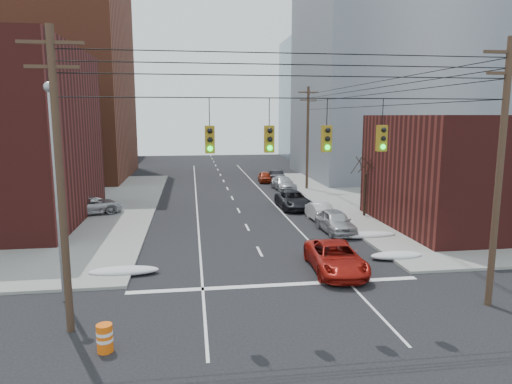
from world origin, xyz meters
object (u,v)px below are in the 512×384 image
object	(u,v)px
parked_car_a	(335,221)
parked_car_b	(322,213)
lot_car_d	(14,205)
parked_car_e	(265,177)
parked_car_d	(283,183)
lot_car_c	(5,207)
lot_car_a	(73,203)
parked_car_c	(293,200)
lot_car_b	(89,205)
red_pickup	(335,258)
construction_barrel	(105,338)
parked_car_f	(277,176)

from	to	relation	value
parked_car_a	parked_car_b	size ratio (longest dim) A/B	1.12
parked_car_a	lot_car_d	xyz separation A→B (m)	(-23.89, 8.64, 0.09)
parked_car_e	lot_car_d	world-z (taller)	lot_car_d
parked_car_b	parked_car_d	distance (m)	15.27
parked_car_e	lot_car_c	size ratio (longest dim) A/B	0.71
lot_car_a	lot_car_c	size ratio (longest dim) A/B	0.90
parked_car_c	lot_car_a	bearing A→B (deg)	178.32
parked_car_a	lot_car_d	bearing A→B (deg)	157.81
parked_car_b	lot_car_d	xyz separation A→B (m)	(-23.88, 5.31, 0.20)
parked_car_b	parked_car_a	bearing A→B (deg)	-93.17
lot_car_b	lot_car_c	world-z (taller)	lot_car_c
parked_car_b	parked_car_d	size ratio (longest dim) A/B	0.84
lot_car_d	lot_car_c	bearing A→B (deg)	168.86
parked_car_e	lot_car_d	size ratio (longest dim) A/B	0.89
lot_car_c	lot_car_b	bearing A→B (deg)	-79.47
parked_car_d	parked_car_e	distance (m)	6.04
parked_car_d	red_pickup	bearing A→B (deg)	-100.40
red_pickup	parked_car_c	world-z (taller)	same
parked_car_c	lot_car_b	distance (m)	16.89
parked_car_b	construction_barrel	distance (m)	21.93
parked_car_c	lot_car_c	bearing A→B (deg)	-178.89
parked_car_a	construction_barrel	world-z (taller)	parked_car_a
parked_car_e	lot_car_b	size ratio (longest dim) A/B	0.73
parked_car_d	lot_car_b	distance (m)	20.99
parked_car_f	red_pickup	bearing A→B (deg)	-92.67
lot_car_d	construction_barrel	world-z (taller)	lot_car_d
parked_car_a	lot_car_d	size ratio (longest dim) A/B	1.08
lot_car_b	parked_car_b	bearing A→B (deg)	-123.08
red_pickup	parked_car_c	xyz separation A→B (m)	(1.44, 16.23, 0.00)
red_pickup	lot_car_a	size ratio (longest dim) A/B	1.12
lot_car_a	lot_car_b	world-z (taller)	lot_car_a
parked_car_d	lot_car_d	world-z (taller)	lot_car_d
red_pickup	parked_car_e	size ratio (longest dim) A/B	1.41
parked_car_a	parked_car_c	size ratio (longest dim) A/B	0.86
parked_car_b	parked_car_f	bearing A→B (deg)	85.34
lot_car_b	lot_car_d	size ratio (longest dim) A/B	1.22
lot_car_c	construction_barrel	size ratio (longest dim) A/B	5.45
parked_car_f	construction_barrel	bearing A→B (deg)	-106.23
parked_car_c	parked_car_f	world-z (taller)	parked_car_c
parked_car_b	parked_car_c	distance (m)	5.27
parked_car_f	lot_car_d	bearing A→B (deg)	-144.50
red_pickup	parked_car_d	distance (m)	26.46
lot_car_b	construction_barrel	size ratio (longest dim) A/B	5.29
parked_car_d	lot_car_b	size ratio (longest dim) A/B	0.95
red_pickup	construction_barrel	distance (m)	12.32
lot_car_a	lot_car_b	xyz separation A→B (m)	(1.45, -0.91, -0.07)
parked_car_c	construction_barrel	bearing A→B (deg)	-117.79
parked_car_c	construction_barrel	distance (m)	25.81
parked_car_e	red_pickup	bearing A→B (deg)	-88.79
parked_car_d	lot_car_c	world-z (taller)	lot_car_c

